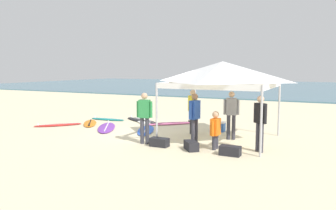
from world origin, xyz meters
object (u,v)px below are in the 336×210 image
(surfboard_red, at_px, (58,125))
(person_yellow, at_px, (193,109))
(surfboard_black, at_px, (142,120))
(person_black, at_px, (260,120))
(gear_bag_on_sand, at_px, (191,146))
(gear_bag_by_pole, at_px, (159,142))
(surfboard_orange, at_px, (90,123))
(person_blue, at_px, (195,116))
(gear_bag_near_tent, at_px, (230,151))
(cooler_box, at_px, (219,126))
(canopy_tent, at_px, (223,72))
(surfboard_teal, at_px, (108,119))
(surfboard_blue, at_px, (146,130))
(person_green, at_px, (145,114))
(surfboard_white, at_px, (143,120))
(surfboard_pink, at_px, (170,123))
(person_grey, at_px, (231,112))
(person_orange, at_px, (215,129))
(surfboard_purple, at_px, (107,127))

(surfboard_red, relative_size, person_yellow, 1.08)
(surfboard_black, distance_m, person_black, 7.17)
(gear_bag_on_sand, bearing_deg, gear_bag_by_pole, -179.20)
(surfboard_orange, distance_m, person_blue, 6.16)
(gear_bag_near_tent, height_order, cooler_box, cooler_box)
(canopy_tent, relative_size, surfboard_teal, 1.88)
(person_black, height_order, person_blue, same)
(surfboard_blue, bearing_deg, person_black, -16.20)
(person_yellow, distance_m, person_green, 2.34)
(person_green, height_order, gear_bag_by_pole, person_green)
(surfboard_orange, relative_size, cooler_box, 3.97)
(surfboard_white, height_order, person_green, person_green)
(surfboard_pink, xyz_separation_m, gear_bag_near_tent, (3.94, -4.09, 0.10))
(surfboard_orange, distance_m, cooler_box, 5.82)
(surfboard_white, bearing_deg, gear_bag_by_pole, -53.88)
(surfboard_black, distance_m, person_yellow, 3.98)
(surfboard_white, xyz_separation_m, gear_bag_by_pole, (3.11, -4.26, 0.10))
(surfboard_white, distance_m, person_blue, 5.54)
(surfboard_pink, distance_m, surfboard_black, 1.61)
(surfboard_white, relative_size, gear_bag_by_pole, 4.04)
(canopy_tent, relative_size, surfboard_pink, 1.69)
(surfboard_teal, relative_size, person_grey, 1.08)
(canopy_tent, height_order, person_blue, canopy_tent)
(surfboard_pink, xyz_separation_m, person_yellow, (1.77, -1.69, 0.95))
(canopy_tent, bearing_deg, surfboard_black, 153.26)
(surfboard_blue, height_order, person_grey, person_grey)
(person_yellow, xyz_separation_m, cooler_box, (0.71, 1.03, -0.79))
(canopy_tent, bearing_deg, person_orange, -80.37)
(surfboard_pink, bearing_deg, surfboard_orange, -154.35)
(surfboard_blue, distance_m, person_yellow, 2.17)
(surfboard_pink, bearing_deg, surfboard_white, 171.04)
(canopy_tent, bearing_deg, person_grey, 39.48)
(surfboard_purple, bearing_deg, gear_bag_near_tent, -18.67)
(person_green, height_order, person_blue, same)
(surfboard_teal, bearing_deg, gear_bag_on_sand, -32.30)
(person_yellow, bearing_deg, surfboard_purple, -173.65)
(person_green, distance_m, person_orange, 2.40)
(surfboard_blue, height_order, surfboard_purple, same)
(person_grey, bearing_deg, surfboard_black, 156.74)
(canopy_tent, xyz_separation_m, person_yellow, (-1.30, 0.49, -1.40))
(person_grey, bearing_deg, gear_bag_on_sand, -107.95)
(surfboard_white, height_order, surfboard_purple, same)
(surfboard_pink, xyz_separation_m, person_blue, (2.54, -3.39, 0.95))
(surfboard_orange, bearing_deg, cooler_box, 8.95)
(surfboard_blue, relative_size, gear_bag_on_sand, 3.94)
(gear_bag_by_pole, bearing_deg, surfboard_red, 165.70)
(surfboard_white, relative_size, gear_bag_on_sand, 4.04)
(person_black, bearing_deg, person_blue, -176.93)
(surfboard_purple, distance_m, person_yellow, 3.86)
(person_orange, xyz_separation_m, cooler_box, (-0.83, 2.90, -0.46))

